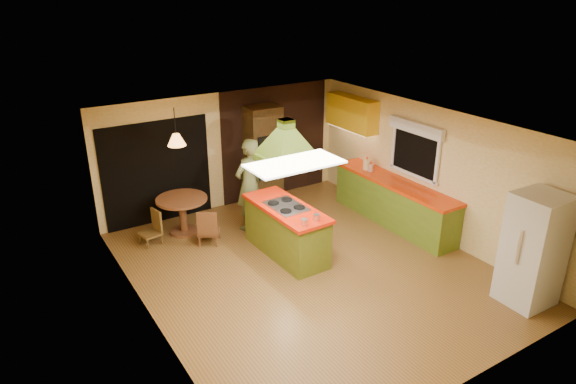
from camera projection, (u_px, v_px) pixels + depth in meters
ground at (310, 269)px, 8.85m from camera, size 6.50×6.50×0.00m
room_walls at (311, 202)px, 8.37m from camera, size 5.50×6.50×6.50m
ceiling_plane at (313, 128)px, 7.89m from camera, size 6.50×6.50×0.00m
brick_panel at (275, 142)px, 11.51m from camera, size 2.64×0.03×2.50m
nook_opening at (157, 173)px, 10.23m from camera, size 2.20×0.03×2.10m
right_counter at (393, 202)px, 10.34m from camera, size 0.62×3.05×0.92m
upper_cabinets at (352, 113)px, 11.08m from camera, size 0.34×1.40×0.70m
window_right at (416, 140)px, 9.81m from camera, size 0.12×1.35×1.06m
fluor_panel at (295, 164)px, 6.41m from camera, size 1.20×0.60×0.03m
kitchen_island at (286, 230)px, 9.17m from camera, size 0.79×1.88×0.95m
range_hood at (286, 134)px, 8.49m from camera, size 0.95×0.71×0.78m
man at (249, 185)px, 9.98m from camera, size 0.77×0.62×1.85m
refrigerator at (534, 250)px, 7.65m from camera, size 0.75×0.71×1.78m
wall_oven at (263, 156)px, 11.11m from camera, size 0.73×0.62×2.17m
dining_table at (182, 208)px, 9.92m from camera, size 0.98×0.98×0.74m
chair_left at (150, 228)px, 9.58m from camera, size 0.42×0.42×0.65m
chair_near at (209, 226)px, 9.60m from camera, size 0.53×0.53×0.71m
pendant_lamp at (176, 140)px, 9.39m from camera, size 0.40×0.40×0.22m
canister_large at (367, 164)px, 10.74m from camera, size 0.18×0.18×0.23m
canister_medium at (367, 165)px, 10.74m from camera, size 0.15×0.15×0.19m
canister_small at (371, 167)px, 10.65m from camera, size 0.13×0.13×0.16m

